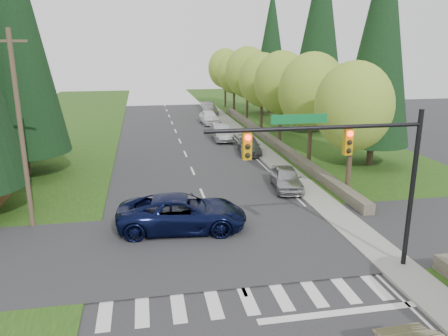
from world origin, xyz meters
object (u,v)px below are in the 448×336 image
object	(u,v)px
parked_car_c	(222,132)
parked_car_e	(210,109)
suv_navy	(182,213)
parked_car_b	(249,146)
parked_car_d	(209,117)
parked_car_a	(286,178)

from	to	relation	value
parked_car_c	parked_car_e	bearing A→B (deg)	86.47
parked_car_c	parked_car_e	distance (m)	16.82
suv_navy	parked_car_c	xyz separation A→B (m)	(5.98, 21.53, -0.12)
parked_car_b	parked_car_d	distance (m)	15.61
parked_car_b	parked_car_d	world-z (taller)	parked_car_d
parked_car_b	parked_car_e	world-z (taller)	parked_car_e
suv_navy	parked_car_e	bearing A→B (deg)	-5.67
parked_car_a	parked_car_d	bearing A→B (deg)	100.05
suv_navy	parked_car_b	bearing A→B (deg)	-20.03
parked_car_d	parked_car_e	size ratio (longest dim) A/B	0.91
suv_navy	parked_car_a	world-z (taller)	suv_navy
parked_car_c	parked_car_e	size ratio (longest dim) A/B	0.92
parked_car_a	parked_car_d	world-z (taller)	parked_car_d
parked_car_e	parked_car_b	bearing A→B (deg)	-85.88
parked_car_c	suv_navy	bearing A→B (deg)	-104.27
parked_car_a	parked_car_c	bearing A→B (deg)	102.36
parked_car_b	parked_car_e	distance (m)	22.66
parked_car_b	parked_car_c	world-z (taller)	parked_car_c
parked_car_b	parked_car_c	bearing A→B (deg)	110.62
parked_car_c	parked_car_d	xyz separation A→B (m)	(0.20, 9.66, 0.02)
parked_car_a	parked_car_d	xyz separation A→B (m)	(-1.20, 25.79, 0.07)
suv_navy	parked_car_a	distance (m)	9.14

